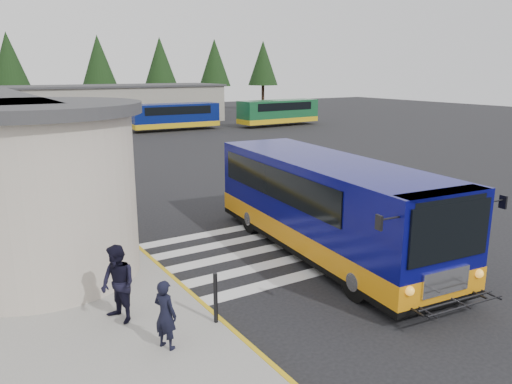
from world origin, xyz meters
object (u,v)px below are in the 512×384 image
pedestrian_a (165,314)px  bollard (216,298)px  far_bus_a (174,115)px  pedestrian_b (118,284)px  transit_bus (326,209)px  far_bus_b (278,111)px

pedestrian_a → bollard: 1.44m
far_bus_a → pedestrian_b: bearing=157.1°
pedestrian_b → bollard: bearing=38.6°
pedestrian_b → far_bus_a: size_ratio=0.21×
transit_bus → far_bus_b: size_ratio=1.21×
far_bus_a → far_bus_b: (11.05, -1.88, 0.06)m
pedestrian_a → far_bus_b: bearing=-64.5°
bollard → pedestrian_b: bearing=146.7°
transit_bus → far_bus_a: bearing=80.5°
transit_bus → pedestrian_a: 7.29m
pedestrian_b → far_bus_a: far_bus_a is taller
transit_bus → pedestrian_b: 7.27m
pedestrian_b → bollard: pedestrian_b is taller
transit_bus → far_bus_a: (9.21, 34.26, -0.01)m
transit_bus → far_bus_b: 38.20m
pedestrian_b → far_bus_b: 43.42m
bollard → far_bus_a: bearing=68.5°
far_bus_a → transit_bus: bearing=166.8°
pedestrian_a → far_bus_a: far_bus_a is taller
pedestrian_a → far_bus_a: (15.87, 37.18, 0.55)m
pedestrian_a → far_bus_a: 40.43m
pedestrian_a → pedestrian_b: 1.70m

